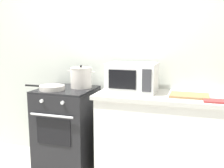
% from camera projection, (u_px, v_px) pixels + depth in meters
% --- Properties ---
extents(back_wall, '(4.40, 0.10, 2.50)m').
position_uv_depth(back_wall, '(131.00, 58.00, 3.03)').
color(back_wall, silver).
rests_on(back_wall, ground_plane).
extents(lower_cabinet_right, '(1.64, 0.56, 0.88)m').
position_uv_depth(lower_cabinet_right, '(180.00, 142.00, 2.66)').
color(lower_cabinet_right, white).
rests_on(lower_cabinet_right, ground_plane).
extents(countertop_right, '(1.70, 0.60, 0.04)m').
position_uv_depth(countertop_right, '(182.00, 98.00, 2.58)').
color(countertop_right, beige).
rests_on(countertop_right, lower_cabinet_right).
extents(stove, '(0.60, 0.64, 0.92)m').
position_uv_depth(stove, '(67.00, 128.00, 3.02)').
color(stove, black).
rests_on(stove, ground_plane).
extents(stock_pot, '(0.33, 0.24, 0.26)m').
position_uv_depth(stock_pot, '(81.00, 78.00, 2.98)').
color(stock_pot, beige).
rests_on(stock_pot, stove).
extents(frying_pan, '(0.47, 0.27, 0.05)m').
position_uv_depth(frying_pan, '(52.00, 88.00, 2.85)').
color(frying_pan, beige).
rests_on(frying_pan, stove).
extents(microwave, '(0.50, 0.37, 0.30)m').
position_uv_depth(microwave, '(132.00, 77.00, 2.76)').
color(microwave, white).
rests_on(microwave, countertop_right).
extents(cutting_board, '(0.36, 0.26, 0.02)m').
position_uv_depth(cutting_board, '(189.00, 95.00, 2.54)').
color(cutting_board, '#997047').
rests_on(cutting_board, countertop_right).
extents(oven_mitt, '(0.18, 0.14, 0.02)m').
position_uv_depth(oven_mitt, '(214.00, 101.00, 2.32)').
color(oven_mitt, '#993333').
rests_on(oven_mitt, countertop_right).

